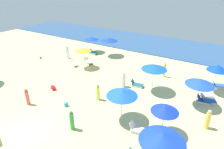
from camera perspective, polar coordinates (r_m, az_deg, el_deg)
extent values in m
plane|color=beige|center=(15.45, -23.97, -15.20)|extent=(60.00, 60.00, 0.00)
cube|color=#30588C|center=(33.59, 12.46, 8.75)|extent=(60.00, 10.53, 0.12)
cylinder|color=silver|center=(20.42, 27.86, -1.83)|extent=(0.05, 0.05, 2.27)
cone|color=blue|center=(19.88, 28.68, 1.76)|extent=(1.83, 1.83, 0.53)
cube|color=silver|center=(21.91, 29.42, -3.42)|extent=(1.17, 0.52, 0.21)
cube|color=silver|center=(22.37, 29.00, -2.74)|extent=(1.17, 0.52, 0.21)
cube|color=#2D5CB6|center=(22.09, 29.28, -2.77)|extent=(1.53, 1.14, 0.06)
cube|color=#2D5CB6|center=(21.77, 27.83, -2.16)|extent=(0.56, 0.70, 0.47)
cube|color=silver|center=(19.53, 26.42, -6.17)|extent=(0.86, 0.58, 0.23)
cube|color=silver|center=(19.94, 25.78, -5.36)|extent=(0.86, 0.58, 0.23)
cube|color=silver|center=(19.67, 26.18, -5.40)|extent=(1.27, 1.14, 0.06)
cube|color=silver|center=(19.35, 24.96, -4.94)|extent=(0.70, 0.75, 0.45)
cylinder|color=silver|center=(23.65, -8.29, 4.42)|extent=(0.05, 0.05, 2.11)
cone|color=gold|center=(23.23, -8.48, 7.29)|extent=(1.96, 1.96, 0.39)
cube|color=silver|center=(24.83, -7.40, 3.23)|extent=(1.05, 0.42, 0.26)
cube|color=silver|center=(25.08, -6.36, 3.52)|extent=(1.05, 0.42, 0.26)
cube|color=silver|center=(24.90, -6.89, 3.71)|extent=(1.36, 1.01, 0.06)
cube|color=silver|center=(25.26, -7.59, 4.60)|extent=(0.49, 0.66, 0.52)
cube|color=silver|center=(24.71, -11.49, 2.72)|extent=(1.08, 0.60, 0.20)
cube|color=silver|center=(24.85, -10.41, 2.95)|extent=(1.08, 0.60, 0.20)
cube|color=white|center=(24.73, -10.97, 3.11)|extent=(1.45, 1.14, 0.06)
cube|color=white|center=(25.19, -11.49, 4.06)|extent=(0.60, 0.67, 0.49)
cone|color=#1942BD|center=(10.76, 14.64, -17.41)|extent=(2.45, 2.45, 0.49)
cube|color=silver|center=(13.35, 12.18, -20.07)|extent=(1.22, 0.17, 0.24)
cube|color=#2D666F|center=(13.07, 11.95, -20.32)|extent=(1.41, 0.71, 0.06)
cube|color=#2D666F|center=(13.01, 9.24, -18.89)|extent=(0.45, 0.58, 0.49)
cylinder|color=silver|center=(17.76, 23.80, -5.54)|extent=(0.05, 0.05, 1.98)
cone|color=blue|center=(17.21, 24.51, -2.06)|extent=(2.33, 2.33, 0.46)
cube|color=silver|center=(18.58, 25.46, -7.71)|extent=(1.00, 0.10, 0.19)
cube|color=silver|center=(19.06, 25.62, -6.87)|extent=(1.00, 0.10, 0.19)
cube|color=#3652BC|center=(18.76, 25.61, -6.96)|extent=(1.15, 0.73, 0.06)
cube|color=#3652BC|center=(18.66, 24.20, -6.11)|extent=(0.37, 0.65, 0.43)
cube|color=silver|center=(18.71, 26.83, -7.70)|extent=(0.96, 0.44, 0.23)
cube|color=silver|center=(19.15, 26.41, -6.82)|extent=(0.96, 0.44, 0.23)
cube|color=#1D55A7|center=(18.86, 26.70, -6.88)|extent=(1.30, 1.04, 0.06)
cube|color=#1D55A7|center=(18.61, 25.29, -6.35)|extent=(0.52, 0.68, 0.40)
cylinder|color=silver|center=(27.34, -0.84, 7.68)|extent=(0.05, 0.05, 2.14)
cone|color=#1A40AF|center=(26.96, -0.86, 10.31)|extent=(2.38, 2.38, 0.46)
cylinder|color=silver|center=(29.03, -5.94, 8.39)|extent=(0.05, 0.05, 1.90)
cone|color=blue|center=(28.71, -6.05, 10.56)|extent=(2.25, 2.25, 0.37)
cube|color=silver|center=(28.12, -5.81, 6.01)|extent=(1.13, 0.06, 0.23)
cube|color=silver|center=(28.53, -5.09, 6.34)|extent=(1.13, 0.06, 0.23)
cube|color=#208264|center=(28.28, -5.46, 6.45)|extent=(1.27, 0.70, 0.06)
cube|color=#208264|center=(28.56, -6.39, 7.02)|extent=(0.42, 0.65, 0.42)
cylinder|color=silver|center=(14.00, 14.78, -13.46)|extent=(0.05, 0.05, 1.82)
cone|color=blue|center=(13.34, 15.33, -9.71)|extent=(1.85, 1.85, 0.43)
cube|color=silver|center=(14.04, 8.11, -16.94)|extent=(1.20, 0.25, 0.21)
cube|color=silver|center=(14.41, 8.64, -15.66)|extent=(1.20, 0.25, 0.21)
cube|color=white|center=(14.14, 8.41, -15.89)|extent=(1.43, 0.82, 0.06)
cube|color=white|center=(14.07, 5.96, -14.54)|extent=(0.39, 0.61, 0.55)
cylinder|color=silver|center=(14.72, 2.87, -9.65)|extent=(0.05, 0.05, 2.09)
cone|color=blue|center=(14.01, 2.98, -5.35)|extent=(2.31, 2.31, 0.49)
cylinder|color=silver|center=(18.70, 11.95, -1.63)|extent=(0.05, 0.05, 2.27)
cone|color=blue|center=(18.13, 12.33, 2.10)|extent=(2.37, 2.37, 0.39)
cube|color=silver|center=(19.41, 7.36, -3.62)|extent=(1.02, 0.22, 0.22)
cube|color=silver|center=(19.83, 7.74, -2.97)|extent=(1.02, 0.22, 0.22)
cube|color=#256172|center=(19.55, 7.58, -2.94)|extent=(1.23, 0.78, 0.06)
cube|color=#256172|center=(19.56, 6.14, -2.13)|extent=(0.35, 0.59, 0.45)
cylinder|color=green|center=(14.28, -11.71, -13.38)|extent=(0.39, 0.39, 1.36)
sphere|color=#8F6B4F|center=(13.81, -12.00, -10.88)|extent=(0.21, 0.21, 0.21)
cylinder|color=#E75C5D|center=(18.02, -23.62, -6.34)|extent=(0.38, 0.38, 1.28)
sphere|color=#966641|center=(17.66, -24.04, -4.27)|extent=(0.24, 0.24, 0.24)
cylinder|color=#F9D757|center=(21.95, 15.12, 1.14)|extent=(0.31, 0.31, 1.49)
sphere|color=beige|center=(21.63, 15.37, 3.16)|extent=(0.22, 0.22, 0.22)
cylinder|color=#F8F055|center=(17.20, -4.16, -5.58)|extent=(0.33, 0.33, 1.28)
sphere|color=tan|center=(16.82, -4.24, -3.39)|extent=(0.26, 0.26, 0.26)
cylinder|color=white|center=(27.15, -12.93, 6.07)|extent=(0.52, 0.52, 1.41)
sphere|color=tan|center=(26.89, -13.10, 7.71)|extent=(0.25, 0.25, 0.25)
cylinder|color=silver|center=(19.26, 3.42, -1.87)|extent=(0.41, 0.41, 1.29)
sphere|color=tan|center=(18.92, 3.47, 0.12)|extent=(0.21, 0.21, 0.21)
cylinder|color=#F9D557|center=(15.65, 26.30, -12.08)|extent=(0.48, 0.48, 1.31)
sphere|color=beige|center=(15.23, 26.86, -9.76)|extent=(0.26, 0.26, 0.26)
sphere|color=#2B9FD3|center=(17.01, -13.39, -8.48)|extent=(0.39, 0.39, 0.39)
cube|color=red|center=(19.79, -16.89, -3.82)|extent=(0.67, 0.53, 0.34)
sphere|color=#E83F44|center=(28.28, -20.28, 4.69)|extent=(0.29, 0.29, 0.29)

